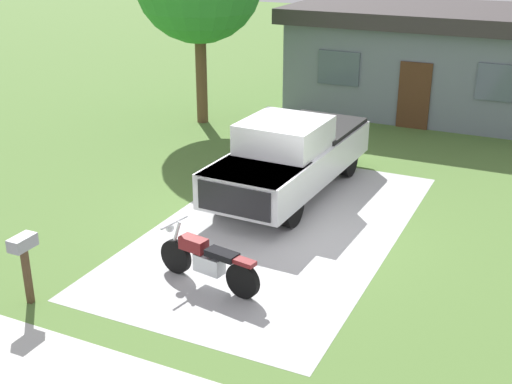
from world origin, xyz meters
The scene contains 6 objects.
ground_plane centered at (0.00, 0.00, 0.00)m, with size 80.00×80.00×0.00m, color #4D6E32.
driveway_pad centered at (0.00, 0.00, 0.00)m, with size 4.88×8.83×0.01m, color #AEAEAE.
motorcycle centered at (-0.21, -2.69, 0.47)m, with size 2.20×0.76×1.09m.
pickup_truck centered at (-0.59, 2.15, 0.95)m, with size 2.20×5.69×1.90m.
mailbox centered at (-2.67, -4.57, 0.98)m, with size 0.26×0.48×1.26m.
neighbor_house centered at (0.79, 11.32, 1.79)m, with size 9.60×5.60×3.50m.
Camera 1 is at (5.15, -11.94, 6.11)m, focal length 46.95 mm.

